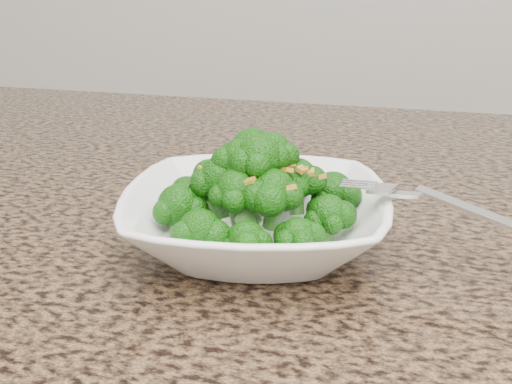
% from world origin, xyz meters
% --- Properties ---
extents(granite_counter, '(1.64, 1.04, 0.03)m').
position_xyz_m(granite_counter, '(0.00, 0.30, 0.89)').
color(granite_counter, brown).
rests_on(granite_counter, cabinet).
extents(bowl, '(0.25, 0.25, 0.05)m').
position_xyz_m(bowl, '(-0.07, 0.25, 0.93)').
color(bowl, white).
rests_on(bowl, granite_counter).
extents(broccoli_pile, '(0.19, 0.19, 0.06)m').
position_xyz_m(broccoli_pile, '(-0.07, 0.25, 0.98)').
color(broccoli_pile, '#13570A').
rests_on(broccoli_pile, bowl).
extents(garlic_topping, '(0.11, 0.11, 0.01)m').
position_xyz_m(garlic_topping, '(-0.07, 0.25, 1.02)').
color(garlic_topping, '#B78B2C').
rests_on(garlic_topping, broccoli_pile).
extents(fork, '(0.18, 0.08, 0.01)m').
position_xyz_m(fork, '(0.05, 0.25, 0.96)').
color(fork, silver).
rests_on(fork, bowl).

